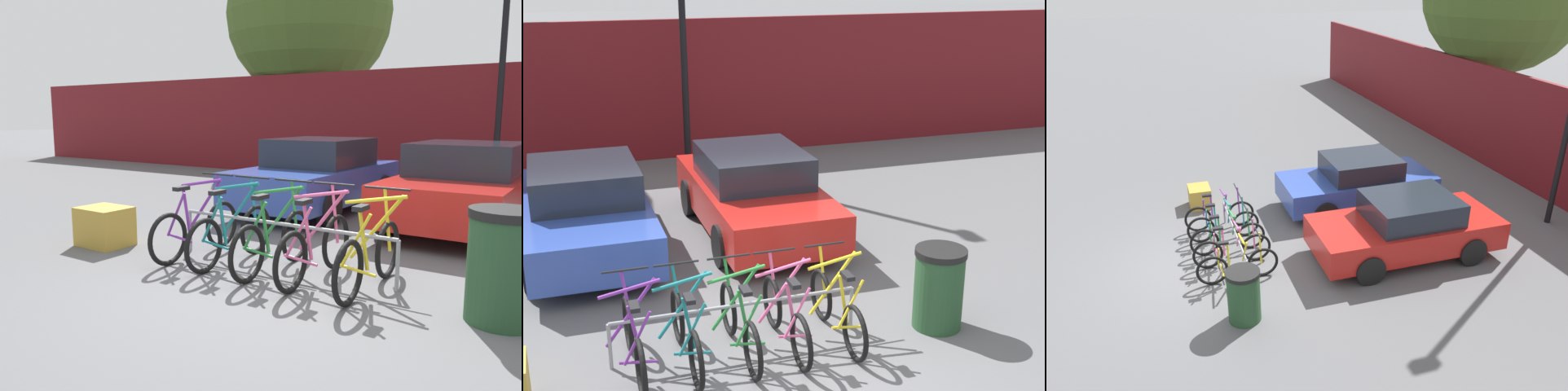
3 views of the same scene
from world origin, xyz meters
The scene contains 14 objects.
ground_plane centered at (0.00, 0.00, 0.00)m, with size 120.00×120.00×0.00m, color #59595B.
hoarding_wall centered at (0.00, 9.50, 1.55)m, with size 36.00×0.16×3.10m, color maroon.
bike_rack centered at (-0.37, 0.68, 0.47)m, with size 2.94×0.04×0.57m.
bicycle_purple centered at (-1.57, 0.53, 0.38)m, with size 0.68×1.71×1.05m.
bicycle_teal centered at (-0.99, 0.53, 0.38)m, with size 0.68×1.71×1.05m.
bicycle_green centered at (-0.37, 0.53, 0.38)m, with size 0.68×1.71×1.05m.
bicycle_pink centered at (0.18, 0.53, 0.38)m, with size 0.68×1.71×1.05m.
bicycle_yellow centered at (0.83, 0.53, 0.38)m, with size 0.68×1.71×1.05m.
car_blue centered at (-1.78, 4.26, 0.69)m, with size 1.91×4.04×1.40m.
car_red centered at (0.91, 4.29, 0.69)m, with size 1.91×4.15×1.40m.
lamp_post centered at (0.64, 8.50, 4.21)m, with size 0.24×0.44×7.69m.
trash_bin centered at (2.12, 0.40, 0.52)m, with size 0.63×0.63×1.03m.
cargo_crate centered at (-3.02, 0.21, 0.28)m, with size 0.70×0.56×0.55m, color #B28C33.
tree_behind_hoarding centered at (-5.97, 11.30, 5.16)m, with size 5.59×5.59×7.99m.
Camera 1 is at (2.79, -4.36, 1.83)m, focal length 35.00 mm.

